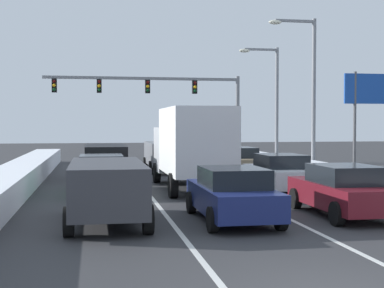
% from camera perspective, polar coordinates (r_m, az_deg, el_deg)
% --- Properties ---
extents(ground_plane, '(120.00, 120.00, 0.00)m').
position_cam_1_polar(ground_plane, '(21.32, 0.37, -5.27)').
color(ground_plane, '#333335').
extents(lane_stripe_between_right_lane_and_center_lane, '(0.14, 34.89, 0.01)m').
position_cam_1_polar(lane_stripe_between_right_lane_and_center_lane, '(24.75, 2.93, -4.24)').
color(lane_stripe_between_right_lane_and_center_lane, silver).
rests_on(lane_stripe_between_right_lane_and_center_lane, ground).
extents(lane_stripe_between_center_lane_and_left_lane, '(0.14, 34.89, 0.01)m').
position_cam_1_polar(lane_stripe_between_center_lane_and_left_lane, '(24.22, -4.95, -4.39)').
color(lane_stripe_between_center_lane_and_left_lane, silver).
rests_on(lane_stripe_between_center_lane_and_left_lane, ground).
extents(snow_bank_right_shoulder, '(1.54, 34.89, 0.79)m').
position_cam_1_polar(snow_bank_right_shoulder, '(26.40, 14.24, -3.06)').
color(snow_bank_right_shoulder, white).
rests_on(snow_bank_right_shoulder, ground).
extents(snow_bank_left_shoulder, '(1.66, 34.89, 0.91)m').
position_cam_1_polar(snow_bank_left_shoulder, '(24.29, -17.53, -3.38)').
color(snow_bank_left_shoulder, white).
rests_on(snow_bank_left_shoulder, ground).
extents(sedan_maroon_right_lane_nearest, '(2.00, 4.50, 1.51)m').
position_cam_1_polar(sedan_maroon_right_lane_nearest, '(17.17, 15.16, -4.55)').
color(sedan_maroon_right_lane_nearest, maroon).
rests_on(sedan_maroon_right_lane_nearest, ground).
extents(sedan_white_right_lane_second, '(2.00, 4.50, 1.51)m').
position_cam_1_polar(sedan_white_right_lane_second, '(22.72, 8.93, -2.91)').
color(sedan_white_right_lane_second, silver).
rests_on(sedan_white_right_lane_second, ground).
extents(sedan_tan_right_lane_third, '(2.00, 4.50, 1.51)m').
position_cam_1_polar(sedan_tan_right_lane_third, '(29.29, 4.65, -1.78)').
color(sedan_tan_right_lane_third, '#937F60').
rests_on(sedan_tan_right_lane_third, ground).
extents(sedan_navy_center_lane_nearest, '(2.00, 4.50, 1.51)m').
position_cam_1_polar(sedan_navy_center_lane_nearest, '(15.70, 4.14, -5.11)').
color(sedan_navy_center_lane_nearest, navy).
rests_on(sedan_navy_center_lane_nearest, ground).
extents(box_truck_center_lane_second, '(2.53, 7.20, 3.36)m').
position_cam_1_polar(box_truck_center_lane_second, '(23.03, -0.02, 0.02)').
color(box_truck_center_lane_second, '#B7BABF').
rests_on(box_truck_center_lane_second, ground).
extents(suv_gray_center_lane_third, '(2.16, 4.90, 1.67)m').
position_cam_1_polar(suv_gray_center_lane_third, '(31.81, -2.75, -1.01)').
color(suv_gray_center_lane_third, slate).
rests_on(suv_gray_center_lane_third, ground).
extents(suv_charcoal_left_lane_nearest, '(2.16, 4.90, 1.67)m').
position_cam_1_polar(suv_charcoal_left_lane_nearest, '(15.45, -8.64, -4.30)').
color(suv_charcoal_left_lane_nearest, '#38383D').
rests_on(suv_charcoal_left_lane_nearest, ground).
extents(sedan_green_left_lane_second, '(2.00, 4.50, 1.51)m').
position_cam_1_polar(sedan_green_left_lane_second, '(22.21, -9.22, -3.02)').
color(sedan_green_left_lane_second, '#1E5633').
rests_on(sedan_green_left_lane_second, ground).
extents(suv_black_left_lane_third, '(2.16, 4.90, 1.67)m').
position_cam_1_polar(suv_black_left_lane_third, '(28.07, -8.80, -1.45)').
color(suv_black_left_lane_third, black).
rests_on(suv_black_left_lane_third, ground).
extents(traffic_light_gantry, '(14.00, 0.47, 6.20)m').
position_cam_1_polar(traffic_light_gantry, '(40.21, -2.67, 5.14)').
color(traffic_light_gantry, slate).
rests_on(traffic_light_gantry, ground).
extents(street_lamp_right_mid, '(2.66, 0.36, 8.38)m').
position_cam_1_polar(street_lamp_right_mid, '(30.99, 11.69, 6.23)').
color(street_lamp_right_mid, gray).
rests_on(street_lamp_right_mid, ground).
extents(street_lamp_right_far, '(2.66, 0.36, 7.69)m').
position_cam_1_polar(street_lamp_right_far, '(36.94, 8.07, 5.01)').
color(street_lamp_right_far, gray).
rests_on(street_lamp_right_far, ground).
extents(roadside_sign_right, '(3.20, 0.16, 5.50)m').
position_cam_1_polar(roadside_sign_right, '(31.56, 17.88, 4.32)').
color(roadside_sign_right, '#59595B').
rests_on(roadside_sign_right, ground).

